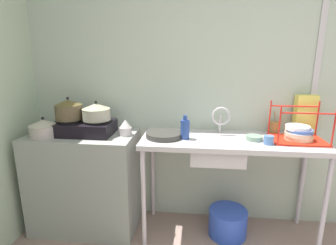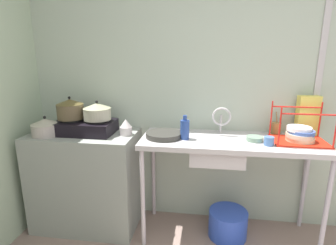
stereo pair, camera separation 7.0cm
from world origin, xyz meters
TOP-DOWN VIEW (x-y plane):
  - wall_back at (0.00, 1.92)m, footprint 5.02×0.10m
  - wall_metal_strip at (0.39, 1.86)m, footprint 0.05×0.01m
  - counter_concrete at (-1.57, 1.61)m, footprint 0.91×0.53m
  - counter_sink at (-0.31, 1.61)m, footprint 1.45×0.53m
  - stove at (-1.55, 1.61)m, footprint 0.50×0.32m
  - pot_on_left_burner at (-1.67, 1.61)m, footprint 0.23×0.23m
  - pot_on_right_burner at (-1.43, 1.61)m, footprint 0.23×0.23m
  - pot_beside_stove at (-1.84, 1.49)m, footprint 0.23×0.23m
  - percolator at (-1.18, 1.61)m, footprint 0.10×0.10m
  - sink_basin at (-0.42, 1.56)m, footprint 0.41×0.37m
  - faucet at (-0.39, 1.72)m, footprint 0.16×0.09m
  - frying_pan at (-0.86, 1.59)m, footprint 0.30×0.30m
  - dish_rack at (0.21, 1.61)m, footprint 0.40×0.30m
  - cup_by_rack at (-0.04, 1.50)m, footprint 0.07×0.07m
  - small_bowl_on_drainboard at (-0.13, 1.59)m, footprint 0.13×0.13m
  - bottle_by_sink at (-0.68, 1.56)m, footprint 0.07×0.07m
  - cereal_box at (0.32, 1.81)m, footprint 0.18×0.09m
  - utensil_jar at (0.08, 1.81)m, footprint 0.08×0.08m
  - bucket_on_floor at (-0.30, 1.59)m, footprint 0.33×0.33m

SIDE VIEW (x-z plane):
  - bucket_on_floor at x=-0.30m, z-range 0.00..0.24m
  - counter_concrete at x=-1.57m, z-range 0.00..0.88m
  - sink_basin at x=-0.42m, z-range 0.72..0.88m
  - counter_sink at x=-0.31m, z-range 0.37..1.25m
  - small_bowl_on_drainboard at x=-0.13m, z-range 0.88..0.92m
  - frying_pan at x=-0.86m, z-range 0.88..0.93m
  - cup_by_rack at x=-0.04m, z-range 0.88..0.95m
  - utensil_jar at x=0.08m, z-range 0.84..1.03m
  - dish_rack at x=0.21m, z-range 0.79..1.09m
  - stove at x=-1.55m, z-range 0.88..1.00m
  - percolator at x=-1.18m, z-range 0.88..1.02m
  - pot_beside_stove at x=-1.84m, z-range 0.87..1.04m
  - bottle_by_sink at x=-0.68m, z-range 0.87..1.06m
  - faucet at x=-0.39m, z-range 0.91..1.15m
  - cereal_box at x=0.32m, z-range 0.88..1.22m
  - pot_on_right_burner at x=-1.43m, z-range 1.00..1.16m
  - pot_on_left_burner at x=-1.67m, z-range 1.00..1.19m
  - wall_back at x=0.00m, z-range 0.00..2.40m
  - wall_metal_strip at x=0.39m, z-range 0.36..2.28m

